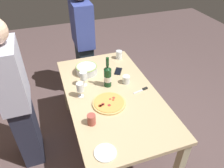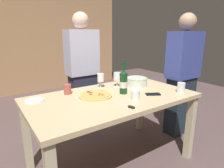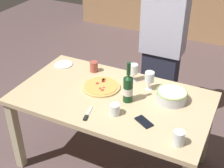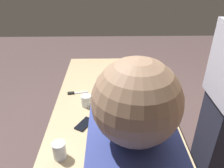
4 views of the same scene
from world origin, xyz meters
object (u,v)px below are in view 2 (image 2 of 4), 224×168
(side_plate, at_px, (34,100))
(cell_phone, at_px, (153,94))
(wine_bottle, at_px, (123,81))
(cup_ceramic, at_px, (67,89))
(person_guest_left, at_px, (83,73))
(wine_glass_near_pizza, at_px, (101,78))
(pizza_knife, at_px, (128,106))
(pizza, at_px, (95,95))
(person_host, at_px, (182,76))
(dining_table, at_px, (112,105))
(serving_bowl, at_px, (137,81))
(wine_glass_by_bottle, at_px, (117,77))
(cup_spare, at_px, (181,88))
(cup_amber, at_px, (135,95))

(side_plate, height_order, cell_phone, same)
(wine_bottle, bearing_deg, cup_ceramic, 147.79)
(person_guest_left, bearing_deg, cup_ceramic, -29.44)
(wine_glass_near_pizza, bearing_deg, person_guest_left, 83.43)
(pizza_knife, bearing_deg, cell_phone, 15.73)
(pizza, xyz_separation_m, person_host, (1.28, -0.05, 0.03))
(dining_table, relative_size, cup_ceramic, 16.19)
(wine_glass_near_pizza, bearing_deg, cup_ceramic, -178.75)
(serving_bowl, xyz_separation_m, wine_glass_by_bottle, (-0.22, 0.08, 0.07))
(wine_bottle, bearing_deg, person_host, 1.78)
(wine_glass_near_pizza, relative_size, side_plate, 0.92)
(pizza_knife, bearing_deg, person_host, 16.28)
(cup_ceramic, relative_size, person_guest_left, 0.06)
(wine_bottle, bearing_deg, person_guest_left, 90.75)
(serving_bowl, relative_size, wine_bottle, 0.72)
(wine_glass_near_pizza, xyz_separation_m, side_plate, (-0.72, -0.03, -0.10))
(serving_bowl, distance_m, cell_phone, 0.37)
(wine_glass_by_bottle, relative_size, person_guest_left, 0.10)
(pizza_knife, distance_m, person_host, 1.24)
(pizza, relative_size, cup_spare, 3.07)
(wine_glass_by_bottle, height_order, person_guest_left, person_guest_left)
(wine_bottle, relative_size, cell_phone, 2.37)
(side_plate, bearing_deg, cup_amber, -31.76)
(cell_phone, height_order, person_host, person_host)
(cell_phone, bearing_deg, pizza_knife, -43.79)
(dining_table, distance_m, serving_bowl, 0.50)
(serving_bowl, height_order, cup_ceramic, cup_ceramic)
(pizza, height_order, serving_bowl, serving_bowl)
(wine_glass_by_bottle, relative_size, person_host, 0.10)
(dining_table, relative_size, side_plate, 9.23)
(pizza, height_order, wine_glass_near_pizza, wine_glass_near_pizza)
(pizza, height_order, pizza_knife, pizza)
(cup_amber, distance_m, cup_spare, 0.53)
(pizza, xyz_separation_m, serving_bowl, (0.59, 0.07, 0.04))
(cup_ceramic, relative_size, cell_phone, 0.69)
(wine_glass_near_pizza, height_order, cell_phone, wine_glass_near_pizza)
(pizza, bearing_deg, cup_amber, -46.98)
(cup_ceramic, relative_size, pizza_knife, 0.56)
(pizza, distance_m, person_host, 1.28)
(wine_bottle, height_order, wine_glass_near_pizza, wine_bottle)
(wine_bottle, height_order, wine_glass_by_bottle, wine_bottle)
(serving_bowl, bearing_deg, cell_phone, -105.15)
(side_plate, bearing_deg, wine_glass_near_pizza, 2.30)
(dining_table, bearing_deg, cup_spare, -26.09)
(wine_glass_by_bottle, distance_m, cell_phone, 0.46)
(wine_glass_near_pizza, distance_m, wine_glass_by_bottle, 0.19)
(wine_glass_near_pizza, height_order, pizza_knife, wine_glass_near_pizza)
(wine_bottle, distance_m, side_plate, 0.85)
(cup_spare, relative_size, cell_phone, 0.73)
(cup_amber, distance_m, cell_phone, 0.24)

